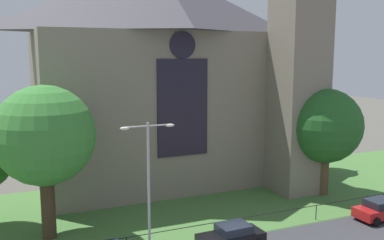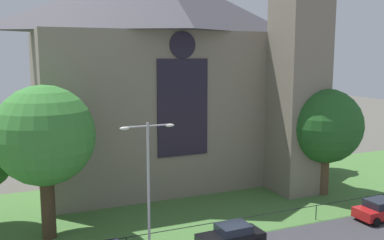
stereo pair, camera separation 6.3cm
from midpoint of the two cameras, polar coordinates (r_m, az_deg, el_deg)
ground at (r=36.54m, az=-1.74°, el=-10.70°), size 160.00×160.00×0.00m
grass_verge at (r=34.79m, az=-0.49°, el=-11.71°), size 120.00×20.00×0.01m
church_building at (r=40.97m, az=-3.15°, el=6.07°), size 23.20×16.20×26.00m
iron_railing at (r=30.11m, az=4.98°, el=-13.10°), size 28.60×0.07×1.13m
tree_right_near at (r=38.97m, az=16.90°, el=-0.79°), size 6.38×6.38×9.21m
tree_left_near at (r=29.60m, az=-18.74°, el=-2.03°), size 6.51×6.51×10.17m
tree_right_far at (r=47.19m, az=16.18°, el=-1.51°), size 3.66×3.66×5.94m
streetlamp_near at (r=26.56m, az=-5.76°, el=-6.58°), size 3.37×0.26×8.07m
parked_car_black at (r=28.49m, az=5.10°, el=-14.89°), size 4.26×2.15×1.51m
parked_car_red at (r=35.74m, az=23.42°, el=-10.62°), size 4.24×2.11×1.51m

